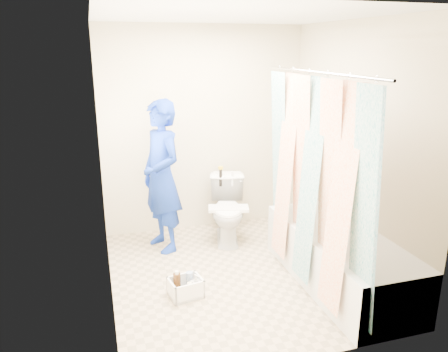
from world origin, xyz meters
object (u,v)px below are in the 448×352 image
object	(u,v)px
bathtub	(339,257)
toilet	(228,210)
cleaning_caddy	(187,288)
plumber	(162,177)

from	to	relation	value
bathtub	toilet	world-z (taller)	toilet
toilet	cleaning_caddy	size ratio (longest dim) A/B	2.26
plumber	cleaning_caddy	size ratio (longest dim) A/B	5.14
bathtub	toilet	bearing A→B (deg)	119.53
cleaning_caddy	bathtub	bearing A→B (deg)	-17.32
toilet	plumber	size ratio (longest dim) A/B	0.44
bathtub	plumber	xyz separation A→B (m)	(-1.44, 1.23, 0.55)
plumber	cleaning_caddy	xyz separation A→B (m)	(0.03, -1.05, -0.74)
toilet	plumber	xyz separation A→B (m)	(-0.74, -0.00, 0.46)
bathtub	toilet	size ratio (longest dim) A/B	2.42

